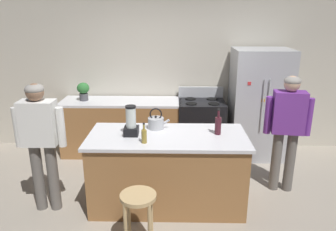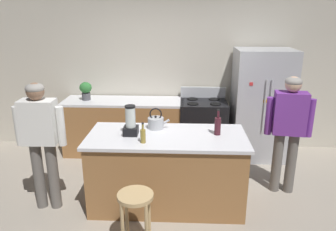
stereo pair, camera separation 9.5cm
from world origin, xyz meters
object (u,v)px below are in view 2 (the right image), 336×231
object	(u,v)px
person_by_island_left	(41,135)
person_by_sink_right	(289,124)
blender_appliance	(131,123)
kitchen_island	(167,170)
refrigerator	(261,105)
bottle_vinegar	(143,135)
tea_kettle	(156,122)
stove_range	(203,128)
bottle_wine	(218,125)
bar_stool	(136,206)
potted_plant	(86,90)

from	to	relation	value
person_by_island_left	person_by_sink_right	size ratio (longest dim) A/B	1.00
blender_appliance	kitchen_island	bearing A→B (deg)	0.14
refrigerator	blender_appliance	world-z (taller)	refrigerator
kitchen_island	blender_appliance	size ratio (longest dim) A/B	5.24
bottle_vinegar	person_by_island_left	bearing A→B (deg)	175.26
person_by_sink_right	blender_appliance	distance (m)	2.01
person_by_sink_right	tea_kettle	distance (m)	1.70
stove_range	bottle_wine	size ratio (longest dim) A/B	3.51
refrigerator	tea_kettle	size ratio (longest dim) A/B	6.48
bottle_wine	bottle_vinegar	world-z (taller)	bottle_wine
stove_range	bottle_wine	world-z (taller)	bottle_wine
refrigerator	bar_stool	size ratio (longest dim) A/B	2.83
bar_stool	tea_kettle	distance (m)	1.19
tea_kettle	person_by_island_left	bearing A→B (deg)	-164.43
stove_range	potted_plant	world-z (taller)	potted_plant
stove_range	person_by_sink_right	bearing A→B (deg)	-48.53
bar_stool	blender_appliance	xyz separation A→B (m)	(-0.16, 0.83, 0.59)
kitchen_island	bar_stool	bearing A→B (deg)	-107.92
kitchen_island	potted_plant	bearing A→B (deg)	132.51
stove_range	potted_plant	xyz separation A→B (m)	(-1.95, 0.03, 0.63)
potted_plant	blender_appliance	size ratio (longest dim) A/B	0.83
bar_stool	potted_plant	world-z (taller)	potted_plant
blender_appliance	bottle_wine	xyz separation A→B (m)	(1.03, 0.05, -0.04)
stove_range	bar_stool	world-z (taller)	stove_range
blender_appliance	bottle_wine	world-z (taller)	blender_appliance
bottle_vinegar	tea_kettle	size ratio (longest dim) A/B	0.86
person_by_sink_right	potted_plant	distance (m)	3.19
kitchen_island	refrigerator	xyz separation A→B (m)	(1.46, 1.50, 0.43)
refrigerator	potted_plant	size ratio (longest dim) A/B	5.95
refrigerator	person_by_sink_right	distance (m)	1.13
stove_range	blender_appliance	size ratio (longest dim) A/B	3.06
kitchen_island	potted_plant	xyz separation A→B (m)	(-1.42, 1.55, 0.64)
kitchen_island	person_by_sink_right	distance (m)	1.66
kitchen_island	bar_stool	xyz separation A→B (m)	(-0.27, -0.83, 0.03)
bar_stool	bottle_wine	world-z (taller)	bottle_wine
tea_kettle	bottle_vinegar	bearing A→B (deg)	-102.81
kitchen_island	refrigerator	distance (m)	2.13
person_by_island_left	bottle_vinegar	distance (m)	1.22
kitchen_island	blender_appliance	distance (m)	0.75
stove_range	tea_kettle	bearing A→B (deg)	-117.65
bottle_vinegar	person_by_sink_right	bearing A→B (deg)	18.91
person_by_island_left	blender_appliance	distance (m)	1.06
stove_range	bottle_wine	distance (m)	1.58
person_by_island_left	bottle_vinegar	world-z (taller)	person_by_island_left
refrigerator	bottle_wine	size ratio (longest dim) A/B	5.65
person_by_island_left	tea_kettle	distance (m)	1.37
bar_stool	bottle_wine	bearing A→B (deg)	45.37
person_by_sink_right	person_by_island_left	bearing A→B (deg)	-170.29
potted_plant	bottle_vinegar	xyz separation A→B (m)	(1.17, -1.79, -0.09)
stove_range	bottle_vinegar	distance (m)	2.00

